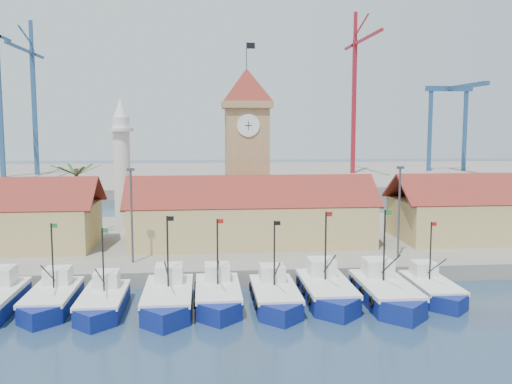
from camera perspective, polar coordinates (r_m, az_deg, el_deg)
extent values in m
plane|color=#1B2F49|center=(44.79, 1.73, -12.22)|extent=(400.00, 400.00, 0.00)
cube|color=gray|center=(67.67, -0.79, -5.05)|extent=(140.00, 32.00, 1.50)
cube|color=gray|center=(152.73, -3.37, 1.59)|extent=(240.00, 80.00, 2.00)
cube|color=silver|center=(51.23, -24.23, -7.68)|extent=(2.21, 2.32, 1.48)
cube|color=navy|center=(49.00, -19.66, -10.34)|extent=(3.39, 7.68, 1.75)
cube|color=navy|center=(45.47, -20.87, -11.73)|extent=(3.39, 3.39, 1.75)
cube|color=silver|center=(48.76, -19.70, -9.36)|extent=(3.46, 7.89, 0.34)
cube|color=silver|center=(50.36, -19.19, -7.92)|extent=(2.04, 2.13, 1.36)
cylinder|color=black|center=(48.56, -19.68, -6.12)|extent=(0.14, 0.14, 5.43)
cube|color=#197226|center=(48.02, -19.52, -3.19)|extent=(0.48, 0.02, 0.34)
cube|color=navy|center=(47.18, -15.01, -10.86)|extent=(3.27, 7.39, 1.68)
cube|color=navy|center=(43.73, -15.84, -12.30)|extent=(3.27, 3.27, 1.68)
cube|color=silver|center=(46.94, -15.05, -9.88)|extent=(3.33, 7.60, 0.33)
cube|color=silver|center=(48.49, -14.71, -8.42)|extent=(1.96, 2.05, 1.31)
cylinder|color=black|center=(46.72, -15.05, -6.65)|extent=(0.13, 0.13, 5.23)
cube|color=#197226|center=(46.19, -14.85, -3.72)|extent=(0.47, 0.02, 0.33)
cube|color=navy|center=(46.63, -8.78, -10.84)|extent=(3.69, 8.36, 1.90)
cube|color=navy|center=(42.67, -9.11, -12.52)|extent=(3.69, 3.69, 1.90)
cube|color=silver|center=(46.36, -8.80, -9.72)|extent=(3.77, 8.59, 0.37)
cube|color=silver|center=(48.14, -8.67, -8.06)|extent=(2.22, 2.32, 1.48)
cylinder|color=black|center=(46.13, -8.82, -6.01)|extent=(0.15, 0.15, 5.91)
cube|color=black|center=(45.59, -8.56, -2.65)|extent=(0.53, 0.02, 0.37)
cube|color=navy|center=(47.17, -3.82, -10.60)|extent=(3.50, 7.91, 1.80)
cube|color=navy|center=(43.41, -3.68, -12.15)|extent=(3.50, 3.50, 1.80)
cube|color=silver|center=(46.91, -3.83, -9.56)|extent=(3.57, 8.13, 0.35)
cube|color=silver|center=(48.61, -3.90, -8.00)|extent=(2.10, 2.20, 1.40)
cylinder|color=black|center=(46.70, -3.87, -6.09)|extent=(0.14, 0.14, 5.59)
cube|color=#A5140F|center=(46.20, -3.59, -2.94)|extent=(0.50, 0.02, 0.35)
cube|color=navy|center=(46.94, 1.91, -10.69)|extent=(3.43, 7.77, 1.77)
cube|color=navy|center=(43.28, 2.57, -12.22)|extent=(3.43, 3.43, 1.77)
cube|color=silver|center=(46.69, 1.91, -9.66)|extent=(3.50, 7.98, 0.34)
cube|color=silver|center=(48.33, 1.62, -8.12)|extent=(2.06, 2.16, 1.37)
cylinder|color=black|center=(46.46, 1.85, -6.24)|extent=(0.14, 0.14, 5.49)
cube|color=black|center=(45.99, 2.16, -3.13)|extent=(0.49, 0.02, 0.34)
cube|color=navy|center=(48.46, 7.04, -10.13)|extent=(3.71, 8.39, 1.91)
cube|color=navy|center=(44.57, 8.22, -11.66)|extent=(3.71, 3.71, 1.91)
cube|color=silver|center=(48.19, 7.06, -9.05)|extent=(3.78, 8.62, 0.37)
cube|color=silver|center=(49.96, 6.55, -7.47)|extent=(2.22, 2.33, 1.48)
cylinder|color=black|center=(47.99, 6.97, -5.47)|extent=(0.15, 0.15, 5.93)
cube|color=#A5140F|center=(47.54, 7.33, -2.21)|extent=(0.53, 0.02, 0.37)
cube|color=navy|center=(48.74, 12.78, -10.13)|extent=(3.82, 8.65, 1.97)
cube|color=navy|center=(44.84, 14.53, -11.67)|extent=(3.82, 3.82, 1.97)
cube|color=silver|center=(48.46, 12.81, -9.02)|extent=(3.90, 8.89, 0.38)
cube|color=silver|center=(50.23, 12.06, -7.41)|extent=(2.29, 2.40, 1.53)
cylinder|color=black|center=(48.24, 12.70, -5.35)|extent=(0.15, 0.15, 6.12)
cube|color=#197226|center=(47.83, 13.10, -2.01)|extent=(0.55, 0.02, 0.38)
cube|color=navy|center=(51.21, 17.11, -9.54)|extent=(3.20, 7.24, 1.65)
cube|color=navy|center=(48.03, 18.79, -10.69)|extent=(3.20, 3.20, 1.65)
cube|color=silver|center=(50.99, 17.15, -8.65)|extent=(3.27, 7.45, 0.32)
cube|color=silver|center=(52.43, 16.41, -7.38)|extent=(1.92, 2.01, 1.28)
cylinder|color=black|center=(50.80, 17.05, -5.73)|extent=(0.13, 0.13, 5.12)
cube|color=#A5140F|center=(50.44, 17.38, -3.08)|extent=(0.46, 0.02, 0.32)
cube|color=tan|center=(63.19, -0.50, -3.12)|extent=(26.00, 10.00, 4.50)
cube|color=maroon|center=(60.19, -0.30, 0.00)|extent=(27.04, 5.13, 3.21)
cube|color=maroon|center=(65.14, -0.69, 0.50)|extent=(27.04, 5.13, 3.21)
cube|color=tan|center=(68.47, -0.93, 2.07)|extent=(5.00, 5.00, 15.00)
cube|color=tan|center=(68.29, -0.95, 8.69)|extent=(5.80, 5.80, 0.80)
pyramid|color=maroon|center=(68.41, -0.95, 10.61)|extent=(5.80, 5.80, 4.00)
cylinder|color=white|center=(65.71, -0.77, 6.67)|extent=(2.60, 0.15, 2.60)
cube|color=black|center=(65.63, -0.76, 6.67)|extent=(0.08, 0.02, 1.00)
cube|color=black|center=(65.63, -0.76, 6.67)|extent=(0.80, 0.02, 0.08)
cylinder|color=#3F3F44|center=(68.74, -0.96, 13.52)|extent=(0.10, 0.10, 3.00)
cube|color=black|center=(68.92, -0.53, 14.43)|extent=(1.00, 0.03, 0.70)
cylinder|color=silver|center=(70.97, -13.23, 1.65)|extent=(2.00, 2.00, 14.00)
cylinder|color=silver|center=(70.72, -13.35, 6.09)|extent=(3.00, 3.00, 0.40)
cone|color=silver|center=(70.75, -13.41, 8.20)|extent=(1.80, 1.80, 2.40)
cylinder|color=brown|center=(70.20, -17.43, -1.00)|extent=(0.44, 0.44, 8.00)
cube|color=#27501B|center=(69.53, -16.41, 2.11)|extent=(2.80, 0.35, 1.18)
cube|color=#27501B|center=(70.85, -16.78, 2.18)|extent=(1.71, 2.60, 1.18)
cube|color=#27501B|center=(71.14, -17.89, 2.16)|extent=(1.71, 2.60, 1.18)
cube|color=#27501B|center=(70.12, -18.66, 2.07)|extent=(2.80, 0.35, 1.18)
cube|color=#27501B|center=(68.78, -18.32, 2.00)|extent=(1.71, 2.60, 1.18)
cube|color=#27501B|center=(68.48, -17.18, 2.02)|extent=(1.71, 2.60, 1.18)
cylinder|color=#3F3F44|center=(55.12, -12.32, -2.35)|extent=(0.20, 0.20, 9.00)
cube|color=#3F3F44|center=(54.61, -12.44, 2.21)|extent=(0.70, 0.25, 0.25)
cylinder|color=#3F3F44|center=(58.01, 14.11, -1.95)|extent=(0.20, 0.20, 9.00)
cube|color=#3F3F44|center=(57.53, 14.24, 2.38)|extent=(0.70, 0.25, 0.25)
cube|color=#284E7C|center=(152.10, -24.25, 7.97)|extent=(1.00, 1.00, 34.98)
cube|color=#284E7C|center=(158.23, -23.94, 13.91)|extent=(0.60, 10.00, 0.60)
cube|color=#284E7C|center=(155.91, -21.27, 7.42)|extent=(1.00, 1.00, 31.49)
cube|color=#284E7C|center=(148.64, -22.45, 13.13)|extent=(0.60, 21.66, 0.60)
cube|color=#284E7C|center=(161.70, -21.00, 12.63)|extent=(0.60, 10.00, 0.60)
cube|color=#284E7C|center=(157.49, -21.58, 14.43)|extent=(0.80, 0.80, 7.00)
cube|color=maroon|center=(152.33, 9.76, 8.34)|extent=(1.00, 1.00, 34.39)
cube|color=maroon|center=(144.16, 10.95, 14.89)|extent=(0.60, 24.95, 0.60)
cube|color=maroon|center=(158.47, 9.39, 14.16)|extent=(0.60, 10.00, 0.60)
cube|color=maroon|center=(154.36, 9.91, 16.04)|extent=(0.80, 0.80, 7.00)
cube|color=#284E7C|center=(164.31, 16.99, 5.86)|extent=(0.90, 0.90, 22.00)
cube|color=#284E7C|center=(168.36, 20.16, 5.76)|extent=(0.90, 0.90, 22.00)
cube|color=#284E7C|center=(166.57, 18.74, 9.77)|extent=(13.00, 1.40, 1.40)
cube|color=#284E7C|center=(157.49, 20.24, 9.91)|extent=(1.40, 22.00, 1.00)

